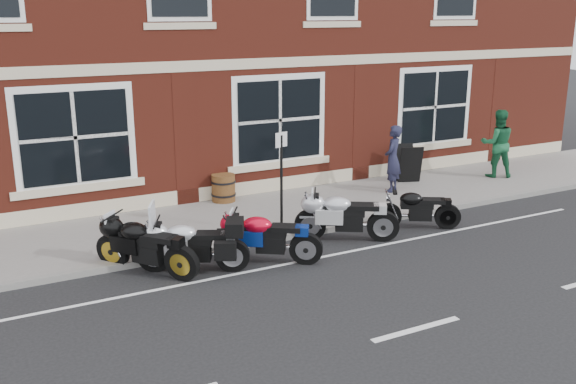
% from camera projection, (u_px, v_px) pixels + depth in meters
% --- Properties ---
extents(ground, '(80.00, 80.00, 0.00)m').
position_uv_depth(ground, '(317.00, 263.00, 12.21)').
color(ground, black).
rests_on(ground, ground).
extents(sidewalk, '(30.00, 3.00, 0.12)m').
position_uv_depth(sidewalk, '(251.00, 217.00, 14.76)').
color(sidewalk, slate).
rests_on(sidewalk, ground).
extents(kerb, '(30.00, 0.16, 0.12)m').
position_uv_depth(kerb, '(283.00, 237.00, 13.41)').
color(kerb, slate).
rests_on(kerb, ground).
extents(moto_touring_silver, '(1.89, 1.06, 1.35)m').
position_uv_depth(moto_touring_silver, '(190.00, 243.00, 11.68)').
color(moto_touring_silver, black).
rests_on(moto_touring_silver, ground).
extents(moto_sport_red, '(1.79, 1.26, 0.93)m').
position_uv_depth(moto_sport_red, '(266.00, 236.00, 12.10)').
color(moto_sport_red, black).
rests_on(moto_sport_red, ground).
extents(moto_sport_black, '(1.46, 1.79, 0.98)m').
position_uv_depth(moto_sport_black, '(145.00, 244.00, 11.60)').
color(moto_sport_black, black).
rests_on(moto_sport_black, ground).
extents(moto_sport_silver, '(1.93, 1.23, 0.98)m').
position_uv_depth(moto_sport_silver, '(344.00, 214.00, 13.28)').
color(moto_sport_silver, black).
rests_on(moto_sport_silver, ground).
extents(moto_naked_black, '(1.65, 1.04, 0.83)m').
position_uv_depth(moto_naked_black, '(417.00, 207.00, 14.05)').
color(moto_naked_black, black).
rests_on(moto_naked_black, ground).
extents(pedestrian_left, '(0.75, 0.71, 1.72)m').
position_uv_depth(pedestrian_left, '(393.00, 159.00, 16.41)').
color(pedestrian_left, '#1C1D32').
rests_on(pedestrian_left, sidewalk).
extents(pedestrian_right, '(1.15, 1.06, 1.90)m').
position_uv_depth(pedestrian_right, '(497.00, 143.00, 17.87)').
color(pedestrian_right, '#185531').
rests_on(pedestrian_right, sidewalk).
extents(a_board_sign, '(0.72, 0.59, 1.02)m').
position_uv_depth(a_board_sign, '(406.00, 163.00, 17.44)').
color(a_board_sign, black).
rests_on(a_board_sign, sidewalk).
extents(barrel_planter, '(0.60, 0.60, 0.67)m').
position_uv_depth(barrel_planter, '(223.00, 188.00, 15.69)').
color(barrel_planter, '#4B3414').
rests_on(barrel_planter, sidewalk).
extents(parking_sign, '(0.30, 0.10, 2.14)m').
position_uv_depth(parking_sign, '(281.00, 176.00, 13.18)').
color(parking_sign, black).
rests_on(parking_sign, sidewalk).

